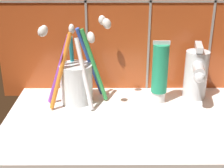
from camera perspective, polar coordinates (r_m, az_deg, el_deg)
sink_counter at (r=63.70cm, az=6.44°, el=-6.85°), size 56.89×30.54×2.00cm
toothbrush_cup at (r=67.60cm, az=-6.52°, el=1.01°), size 15.39×11.33×18.57cm
toothpaste_tube at (r=67.59cm, az=8.73°, el=2.11°), size 3.59×3.41×13.77cm
sink_faucet at (r=70.99cm, az=15.14°, el=1.90°), size 5.13×11.61×12.41cm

